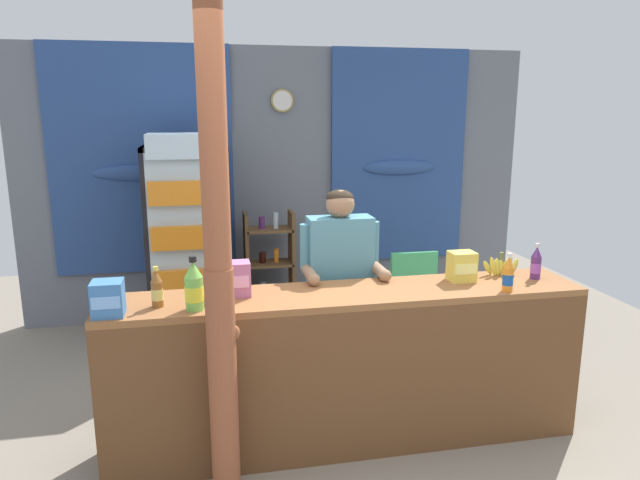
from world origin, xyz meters
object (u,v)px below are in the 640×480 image
at_px(soda_bottle_grape_soda, 536,264).
at_px(bottle_shelf_rack, 270,266).
at_px(plastic_lawn_chair, 408,288).
at_px(snack_box_wafer, 230,279).
at_px(soda_bottle_iced_tea, 157,290).
at_px(drink_fridge, 189,229).
at_px(snack_box_instant_noodle, 462,266).
at_px(shopkeeper, 340,274).
at_px(stall_counter, 352,359).
at_px(snack_box_biscuit, 108,298).
at_px(banana_bunch, 501,267).
at_px(soda_bottle_lime_soda, 194,287).
at_px(soda_bottle_orange_soda, 508,275).
at_px(timber_post, 219,279).

bearing_deg(soda_bottle_grape_soda, bottle_shelf_rack, 125.03).
xyz_separation_m(plastic_lawn_chair, snack_box_wafer, (-1.64, -1.41, 0.60)).
height_order(soda_bottle_iced_tea, soda_bottle_grape_soda, soda_bottle_grape_soda).
relative_size(drink_fridge, bottle_shelf_rack, 1.68).
bearing_deg(plastic_lawn_chair, snack_box_wafer, -139.28).
bearing_deg(snack_box_wafer, snack_box_instant_noodle, 0.50).
distance_m(bottle_shelf_rack, shopkeeper, 1.79).
height_order(stall_counter, drink_fridge, drink_fridge).
distance_m(drink_fridge, snack_box_biscuit, 2.10).
relative_size(drink_fridge, banana_bunch, 7.13).
relative_size(soda_bottle_iced_tea, banana_bunch, 0.88).
bearing_deg(banana_bunch, soda_bottle_grape_soda, -34.47).
bearing_deg(soda_bottle_lime_soda, snack_box_instant_noodle, 7.48).
relative_size(soda_bottle_iced_tea, soda_bottle_grape_soda, 0.98).
bearing_deg(shopkeeper, snack_box_biscuit, -157.85).
xyz_separation_m(plastic_lawn_chair, soda_bottle_iced_tea, (-2.05, -1.52, 0.59)).
bearing_deg(snack_box_wafer, drink_fridge, 98.22).
bearing_deg(snack_box_biscuit, soda_bottle_orange_soda, -1.01).
distance_m(snack_box_biscuit, banana_bunch, 2.45).
xyz_separation_m(drink_fridge, banana_bunch, (2.05, -1.77, 0.02)).
xyz_separation_m(snack_box_instant_noodle, snack_box_biscuit, (-2.12, -0.22, -0.00)).
height_order(stall_counter, soda_bottle_orange_soda, soda_bottle_orange_soda).
bearing_deg(drink_fridge, shopkeeper, -55.63).
xyz_separation_m(shopkeeper, snack_box_instant_noodle, (0.72, -0.35, 0.11)).
bearing_deg(soda_bottle_lime_soda, plastic_lawn_chair, 41.29).
height_order(bottle_shelf_rack, plastic_lawn_chair, bottle_shelf_rack).
distance_m(timber_post, soda_bottle_lime_soda, 0.30).
xyz_separation_m(soda_bottle_lime_soda, soda_bottle_iced_tea, (-0.20, 0.10, -0.03)).
relative_size(plastic_lawn_chair, soda_bottle_lime_soda, 2.85).
bearing_deg(timber_post, snack_box_wafer, 80.96).
height_order(drink_fridge, snack_box_wafer, drink_fridge).
height_order(drink_fridge, soda_bottle_grape_soda, drink_fridge).
height_order(timber_post, soda_bottle_iced_tea, timber_post).
height_order(soda_bottle_iced_tea, snack_box_biscuit, soda_bottle_iced_tea).
relative_size(stall_counter, snack_box_biscuit, 15.39).
xyz_separation_m(stall_counter, drink_fridge, (-0.97, 2.02, 0.43)).
bearing_deg(soda_bottle_lime_soda, banana_bunch, 8.31).
xyz_separation_m(stall_counter, plastic_lawn_chair, (0.94, 1.58, -0.10)).
height_order(soda_bottle_lime_soda, soda_bottle_iced_tea, soda_bottle_lime_soda).
relative_size(drink_fridge, shopkeeper, 1.21).
distance_m(soda_bottle_orange_soda, banana_bunch, 0.36).
bearing_deg(snack_box_biscuit, banana_bunch, 6.83).
relative_size(timber_post, soda_bottle_orange_soda, 10.80).
bearing_deg(snack_box_wafer, shopkeeper, 25.77).
xyz_separation_m(bottle_shelf_rack, snack_box_wafer, (-0.47, -2.09, 0.51)).
height_order(shopkeeper, soda_bottle_iced_tea, shopkeeper).
relative_size(snack_box_wafer, banana_bunch, 0.91).
distance_m(bottle_shelf_rack, snack_box_biscuit, 2.60).
bearing_deg(snack_box_instant_noodle, banana_bunch, 12.63).
relative_size(timber_post, banana_bunch, 9.78).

